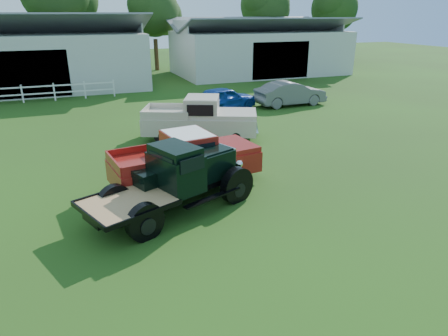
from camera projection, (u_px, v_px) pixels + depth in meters
name	position (u px, v px, depth m)	size (l,w,h in m)	color
ground	(232.00, 215.00, 11.95)	(120.00, 120.00, 0.00)	#263D14
shed_left	(23.00, 52.00, 31.14)	(18.80, 10.20, 5.60)	#B8B8B8
shed_right	(259.00, 46.00, 39.20)	(16.80, 9.20, 5.20)	#B8B8B8
fence_rail	(6.00, 95.00, 26.39)	(14.20, 0.16, 1.20)	white
tree_b	(58.00, 12.00, 38.03)	(6.90, 6.90, 11.50)	black
tree_c	(155.00, 25.00, 40.67)	(5.40, 5.40, 9.00)	black
tree_d	(265.00, 19.00, 45.76)	(6.00, 6.00, 10.00)	black
tree_e	(333.00, 21.00, 46.82)	(5.70, 5.70, 9.50)	black
vintage_flatbed	(174.00, 179.00, 11.87)	(5.19, 2.06, 2.06)	black
red_pickup	(186.00, 159.00, 13.71)	(5.24, 2.02, 1.91)	maroon
white_pickup	(200.00, 119.00, 18.76)	(5.47, 2.12, 2.01)	#BDAF9B
misc_car_blue	(224.00, 99.00, 24.55)	(1.73, 4.31, 1.47)	navy
misc_car_grey	(290.00, 93.00, 25.93)	(1.63, 4.68, 1.54)	#5A5A5A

